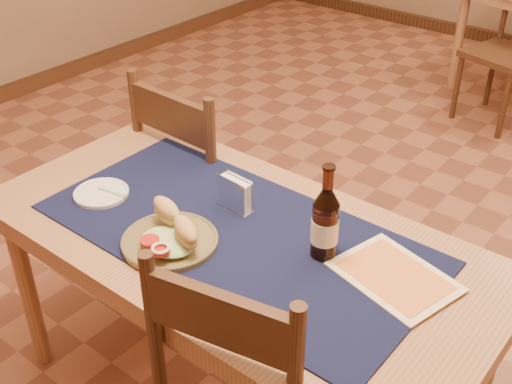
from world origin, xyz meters
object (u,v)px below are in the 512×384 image
Objects in this scene: sandwich_plate at (171,237)px; beer_bottle at (325,223)px; chair_main_far at (206,181)px; main_table at (236,256)px; napkin_holder at (235,194)px.

sandwich_plate is 0.97× the size of beer_bottle.
chair_main_far is 3.50× the size of sandwich_plate.
main_table is 0.19m from napkin_holder.
beer_bottle is (0.26, 0.08, 0.20)m from main_table.
chair_main_far is 0.79m from sandwich_plate.
main_table is at bearing -39.31° from chair_main_far.
sandwich_plate is 0.27m from napkin_holder.
sandwich_plate is (0.43, -0.60, 0.27)m from chair_main_far.
chair_main_far reaches higher than sandwich_plate.
beer_bottle reaches higher than chair_main_far.
napkin_holder reaches higher than sandwich_plate.
beer_bottle is at bearing -3.78° from napkin_holder.
chair_main_far reaches higher than napkin_holder.
chair_main_far is at bearing 125.64° from sandwich_plate.
chair_main_far is (-0.54, 0.44, -0.15)m from main_table.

